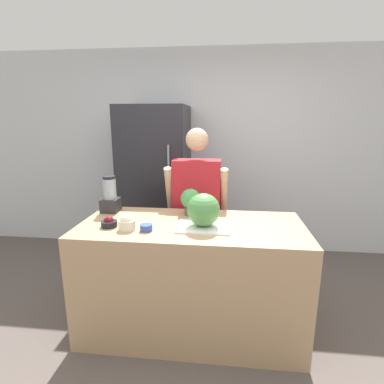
{
  "coord_description": "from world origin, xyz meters",
  "views": [
    {
      "loc": [
        0.26,
        -1.82,
        1.73
      ],
      "look_at": [
        0.0,
        0.45,
        1.18
      ],
      "focal_mm": 28.0,
      "sensor_mm": 36.0,
      "label": 1
    }
  ],
  "objects_px": {
    "bowl_cream": "(127,223)",
    "potted_plant": "(191,200)",
    "refrigerator": "(156,185)",
    "bowl_cherries": "(109,223)",
    "bowl_small_blue": "(146,228)",
    "watermelon": "(203,210)",
    "blender": "(110,197)",
    "person": "(197,212)"
  },
  "relations": [
    {
      "from": "refrigerator",
      "to": "potted_plant",
      "type": "height_order",
      "value": "refrigerator"
    },
    {
      "from": "refrigerator",
      "to": "person",
      "type": "bearing_deg",
      "value": -51.41
    },
    {
      "from": "bowl_cherries",
      "to": "bowl_small_blue",
      "type": "height_order",
      "value": "bowl_cherries"
    },
    {
      "from": "bowl_cream",
      "to": "refrigerator",
      "type": "bearing_deg",
      "value": 95.03
    },
    {
      "from": "refrigerator",
      "to": "person",
      "type": "height_order",
      "value": "refrigerator"
    },
    {
      "from": "watermelon",
      "to": "bowl_cream",
      "type": "relative_size",
      "value": 2.02
    },
    {
      "from": "person",
      "to": "blender",
      "type": "relative_size",
      "value": 5.12
    },
    {
      "from": "refrigerator",
      "to": "watermelon",
      "type": "height_order",
      "value": "refrigerator"
    },
    {
      "from": "watermelon",
      "to": "blender",
      "type": "relative_size",
      "value": 0.78
    },
    {
      "from": "refrigerator",
      "to": "blender",
      "type": "xyz_separation_m",
      "value": [
        -0.16,
        -1.08,
        0.12
      ]
    },
    {
      "from": "bowl_cherries",
      "to": "bowl_cream",
      "type": "relative_size",
      "value": 0.98
    },
    {
      "from": "bowl_cream",
      "to": "person",
      "type": "bearing_deg",
      "value": 60.17
    },
    {
      "from": "person",
      "to": "bowl_small_blue",
      "type": "height_order",
      "value": "person"
    },
    {
      "from": "bowl_cream",
      "to": "blender",
      "type": "relative_size",
      "value": 0.39
    },
    {
      "from": "watermelon",
      "to": "blender",
      "type": "distance_m",
      "value": 0.91
    },
    {
      "from": "bowl_cherries",
      "to": "potted_plant",
      "type": "bearing_deg",
      "value": 31.85
    },
    {
      "from": "person",
      "to": "watermelon",
      "type": "height_order",
      "value": "person"
    },
    {
      "from": "bowl_cream",
      "to": "potted_plant",
      "type": "bearing_deg",
      "value": 43.67
    },
    {
      "from": "bowl_cherries",
      "to": "bowl_small_blue",
      "type": "relative_size",
      "value": 1.34
    },
    {
      "from": "bowl_small_blue",
      "to": "potted_plant",
      "type": "distance_m",
      "value": 0.51
    },
    {
      "from": "bowl_cream",
      "to": "bowl_cherries",
      "type": "bearing_deg",
      "value": 164.03
    },
    {
      "from": "bowl_cherries",
      "to": "bowl_cream",
      "type": "height_order",
      "value": "bowl_cream"
    },
    {
      "from": "watermelon",
      "to": "bowl_cherries",
      "type": "xyz_separation_m",
      "value": [
        -0.72,
        -0.07,
        -0.11
      ]
    },
    {
      "from": "refrigerator",
      "to": "blender",
      "type": "height_order",
      "value": "refrigerator"
    },
    {
      "from": "refrigerator",
      "to": "person",
      "type": "xyz_separation_m",
      "value": [
        0.58,
        -0.73,
        -0.1
      ]
    },
    {
      "from": "refrigerator",
      "to": "blender",
      "type": "bearing_deg",
      "value": -98.33
    },
    {
      "from": "watermelon",
      "to": "blender",
      "type": "bearing_deg",
      "value": 159.91
    },
    {
      "from": "person",
      "to": "bowl_cherries",
      "type": "distance_m",
      "value": 0.96
    },
    {
      "from": "refrigerator",
      "to": "bowl_small_blue",
      "type": "relative_size",
      "value": 20.71
    },
    {
      "from": "bowl_cherries",
      "to": "blender",
      "type": "xyz_separation_m",
      "value": [
        -0.13,
        0.38,
        0.11
      ]
    },
    {
      "from": "refrigerator",
      "to": "watermelon",
      "type": "relative_size",
      "value": 7.52
    },
    {
      "from": "bowl_small_blue",
      "to": "blender",
      "type": "xyz_separation_m",
      "value": [
        -0.44,
        0.43,
        0.11
      ]
    },
    {
      "from": "refrigerator",
      "to": "bowl_cream",
      "type": "relative_size",
      "value": 15.16
    },
    {
      "from": "person",
      "to": "potted_plant",
      "type": "xyz_separation_m",
      "value": [
        -0.02,
        -0.37,
        0.21
      ]
    },
    {
      "from": "person",
      "to": "bowl_cherries",
      "type": "relative_size",
      "value": 13.55
    },
    {
      "from": "person",
      "to": "potted_plant",
      "type": "distance_m",
      "value": 0.43
    },
    {
      "from": "watermelon",
      "to": "bowl_small_blue",
      "type": "distance_m",
      "value": 0.45
    },
    {
      "from": "bowl_cream",
      "to": "bowl_small_blue",
      "type": "distance_m",
      "value": 0.15
    },
    {
      "from": "watermelon",
      "to": "bowl_small_blue",
      "type": "relative_size",
      "value": 2.75
    },
    {
      "from": "bowl_small_blue",
      "to": "blender",
      "type": "distance_m",
      "value": 0.62
    },
    {
      "from": "bowl_cream",
      "to": "bowl_small_blue",
      "type": "relative_size",
      "value": 1.37
    },
    {
      "from": "blender",
      "to": "potted_plant",
      "type": "height_order",
      "value": "blender"
    }
  ]
}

